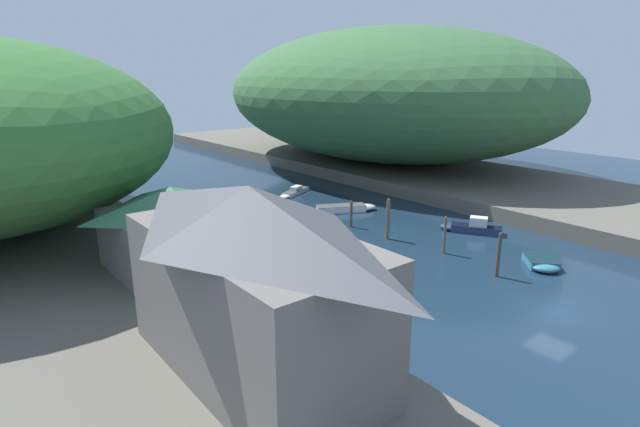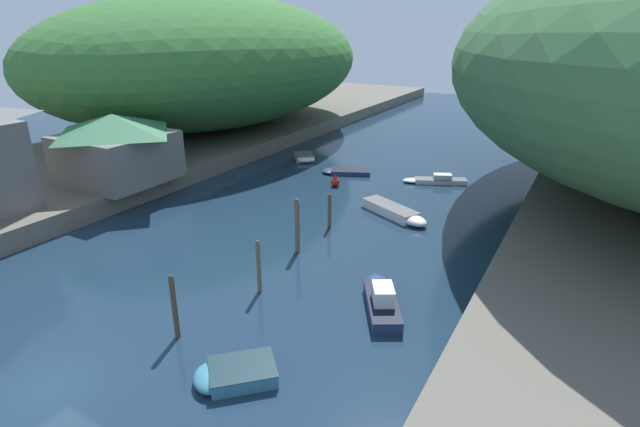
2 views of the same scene
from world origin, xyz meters
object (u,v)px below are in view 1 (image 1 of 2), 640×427
at_px(boat_small_dinghy, 175,211).
at_px(boat_mid_channel, 542,263).
at_px(boat_moored_right, 235,206).
at_px(person_on_quay, 162,238).
at_px(channel_buoy_near, 265,210).
at_px(boat_cabin_cruiser, 348,208).
at_px(person_by_boathouse, 287,309).
at_px(boat_open_rowboat, 293,192).
at_px(waterfront_building, 252,278).
at_px(boathouse_shed, 174,226).
at_px(boat_near_quay, 470,227).

height_order(boat_small_dinghy, boat_mid_channel, boat_mid_channel).
xyz_separation_m(boat_moored_right, person_on_quay, (-12.87, -12.08, 2.32)).
height_order(boat_small_dinghy, person_on_quay, person_on_quay).
distance_m(boat_moored_right, person_on_quay, 17.80).
xyz_separation_m(boat_mid_channel, channel_buoy_near, (-8.46, 25.37, 0.15)).
relative_size(boat_mid_channel, boat_cabin_cruiser, 0.60).
relative_size(boat_cabin_cruiser, person_by_boathouse, 3.79).
relative_size(boat_open_rowboat, boat_mid_channel, 1.51).
bearing_deg(boat_small_dinghy, boat_cabin_cruiser, 104.29).
bearing_deg(waterfront_building, boat_moored_right, 61.97).
relative_size(boat_open_rowboat, boat_moored_right, 1.13).
relative_size(boat_open_rowboat, channel_buoy_near, 4.88).
distance_m(person_on_quay, person_by_boathouse, 15.10).
distance_m(waterfront_building, boat_mid_channel, 25.76).
relative_size(waterfront_building, channel_buoy_near, 11.30).
distance_m(boathouse_shed, boat_cabin_cruiser, 23.59).
relative_size(waterfront_building, boat_moored_right, 2.62).
distance_m(boat_mid_channel, channel_buoy_near, 26.75).
bearing_deg(boathouse_shed, boat_mid_channel, -31.14).
height_order(boat_open_rowboat, person_by_boathouse, person_by_boathouse).
xyz_separation_m(waterfront_building, person_by_boathouse, (3.26, 2.12, -3.30)).
xyz_separation_m(boat_mid_channel, boat_near_quay, (3.11, 8.53, 0.15)).
bearing_deg(boat_cabin_cruiser, boat_small_dinghy, -99.29).
bearing_deg(boat_small_dinghy, channel_buoy_near, 98.45).
relative_size(boathouse_shed, boat_near_quay, 1.52).
distance_m(channel_buoy_near, person_by_boathouse, 26.72).
height_order(boat_open_rowboat, boat_mid_channel, boat_open_rowboat).
bearing_deg(boat_moored_right, boat_mid_channel, 173.32).
bearing_deg(person_on_quay, boat_small_dinghy, -13.15).
xyz_separation_m(waterfront_building, boat_open_rowboat, (24.27, 30.52, -5.55)).
bearing_deg(boat_mid_channel, boat_moored_right, -26.15).
xyz_separation_m(boathouse_shed, person_by_boathouse, (1.03, -11.48, -1.88)).
bearing_deg(person_by_boathouse, channel_buoy_near, -46.09).
height_order(waterfront_building, boat_moored_right, waterfront_building).
bearing_deg(person_on_quay, boat_mid_channel, -115.19).
distance_m(waterfront_building, boat_small_dinghy, 33.39).
bearing_deg(boat_cabin_cruiser, boat_moored_right, -107.47).
distance_m(waterfront_building, boat_open_rowboat, 39.39).
bearing_deg(boat_moored_right, boathouse_shed, 114.94).
bearing_deg(boathouse_shed, boat_open_rowboat, 37.51).
height_order(boat_cabin_cruiser, boat_near_quay, boat_near_quay).
bearing_deg(boathouse_shed, boat_moored_right, 49.57).
distance_m(boat_small_dinghy, boat_moored_right, 6.35).
distance_m(boat_cabin_cruiser, boat_near_quay, 13.05).
xyz_separation_m(boat_moored_right, boat_near_quay, (12.68, -21.01, 0.26)).
bearing_deg(boat_cabin_cruiser, waterfront_building, -22.70).
height_order(channel_buoy_near, person_on_quay, person_on_quay).
bearing_deg(channel_buoy_near, boat_near_quay, -55.52).
distance_m(boat_open_rowboat, person_by_boathouse, 35.39).
bearing_deg(boat_cabin_cruiser, boat_mid_channel, 29.11).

